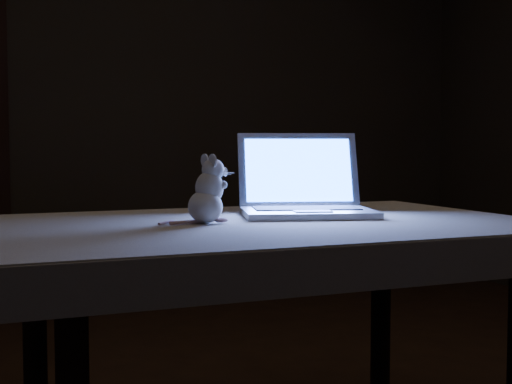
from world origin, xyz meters
name	(u,v)px	position (x,y,z in m)	size (l,w,h in m)	color
back_wall	(114,66)	(0.00, 2.50, 1.30)	(4.50, 0.04, 2.60)	black
table	(267,355)	(-0.19, 0.02, 0.33)	(1.24, 0.80, 0.66)	black
tablecloth	(237,240)	(-0.26, 0.03, 0.63)	(1.33, 0.89, 0.09)	#BFB39B
laptop	(308,172)	(-0.03, 0.10, 0.79)	(0.34, 0.30, 0.23)	#B1B1B6
plush_mouse	(205,189)	(-0.34, 0.04, 0.75)	(0.12, 0.12, 0.17)	silver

